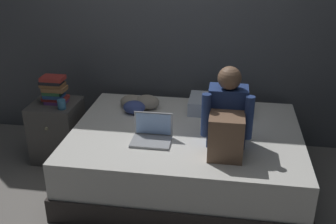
# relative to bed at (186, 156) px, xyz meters

# --- Properties ---
(ground_plane) EXTENTS (8.00, 8.00, 0.00)m
(ground_plane) POSITION_rel_bed_xyz_m (-0.20, -0.30, -0.26)
(ground_plane) COLOR gray
(wall_back) EXTENTS (5.60, 0.10, 2.70)m
(wall_back) POSITION_rel_bed_xyz_m (-0.20, 0.90, 1.09)
(wall_back) COLOR #4C4F54
(wall_back) RESTS_ON ground_plane
(bed) EXTENTS (2.00, 1.50, 0.52)m
(bed) POSITION_rel_bed_xyz_m (0.00, 0.00, 0.00)
(bed) COLOR #332D2B
(bed) RESTS_ON ground_plane
(nightstand) EXTENTS (0.44, 0.46, 0.59)m
(nightstand) POSITION_rel_bed_xyz_m (-1.30, 0.24, 0.04)
(nightstand) COLOR #474442
(nightstand) RESTS_ON ground_plane
(person_sitting) EXTENTS (0.39, 0.44, 0.66)m
(person_sitting) POSITION_rel_bed_xyz_m (0.34, -0.27, 0.51)
(person_sitting) COLOR navy
(person_sitting) RESTS_ON bed
(laptop) EXTENTS (0.32, 0.23, 0.22)m
(laptop) POSITION_rel_bed_xyz_m (-0.25, -0.23, 0.32)
(laptop) COLOR #9EA0A5
(laptop) RESTS_ON bed
(pillow) EXTENTS (0.56, 0.36, 0.13)m
(pillow) POSITION_rel_bed_xyz_m (0.26, 0.45, 0.33)
(pillow) COLOR silver
(pillow) RESTS_ON bed
(book_stack) EXTENTS (0.24, 0.16, 0.26)m
(book_stack) POSITION_rel_bed_xyz_m (-1.29, 0.25, 0.46)
(book_stack) COLOR #703D84
(book_stack) RESTS_ON nightstand
(mug) EXTENTS (0.08, 0.08, 0.09)m
(mug) POSITION_rel_bed_xyz_m (-1.17, 0.12, 0.38)
(mug) COLOR teal
(mug) RESTS_ON nightstand
(clothes_pile) EXTENTS (0.38, 0.31, 0.13)m
(clothes_pile) POSITION_rel_bed_xyz_m (-0.50, 0.37, 0.32)
(clothes_pile) COLOR gray
(clothes_pile) RESTS_ON bed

